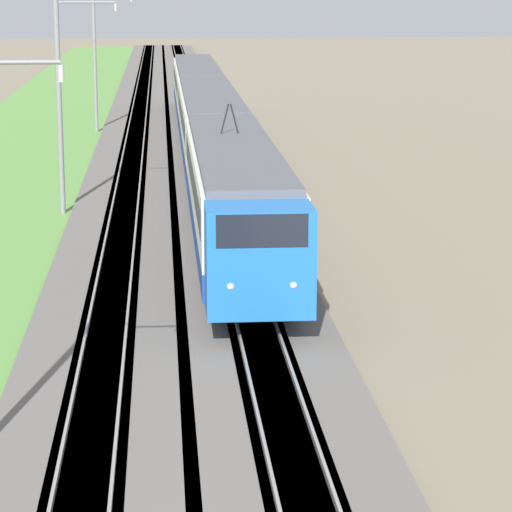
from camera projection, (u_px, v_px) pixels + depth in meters
name	position (u px, v px, depth m)	size (l,w,h in m)	color
ballast_main	(132.00, 162.00, 65.08)	(240.00, 4.40, 0.30)	#605B56
ballast_adjacent	(208.00, 161.00, 65.39)	(240.00, 4.40, 0.30)	#605B56
track_main	(132.00, 161.00, 65.08)	(240.00, 1.57, 0.45)	#4C4238
track_adjacent	(208.00, 161.00, 65.39)	(240.00, 1.57, 0.45)	#4C4238
grass_verge	(35.00, 164.00, 64.70)	(240.00, 12.00, 0.12)	#5B8E42
passenger_train	(210.00, 123.00, 62.61)	(64.65, 2.97, 5.22)	blue
catenary_mast_mid	(60.00, 97.00, 49.65)	(0.22, 2.56, 9.68)	slate
catenary_mast_far	(96.00, 56.00, 77.32)	(0.22, 2.56, 9.61)	slate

